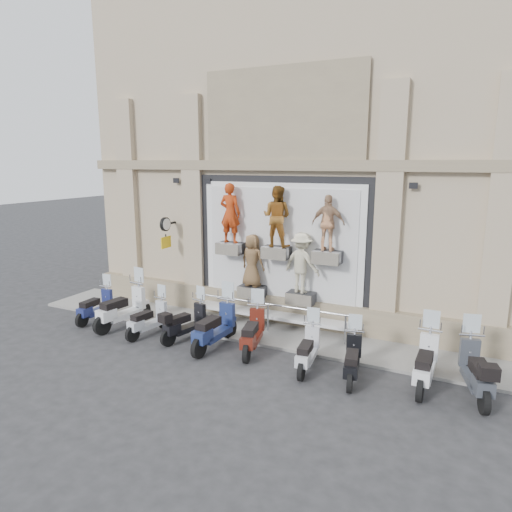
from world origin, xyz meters
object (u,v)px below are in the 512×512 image
object	(u,v)px
scooter_h	(353,351)
clock_sign_bracket	(166,229)
scooter_f	(253,324)
scooter_g	(308,342)
scooter_d	(186,315)
scooter_e	(215,318)
scooter_b	(122,300)
scooter_j	(477,360)
guard_rail	(268,318)
scooter_i	(426,353)
scooter_c	(148,312)
scooter_a	(96,300)

from	to	relation	value
scooter_h	clock_sign_bracket	bearing A→B (deg)	151.70
scooter_f	scooter_g	bearing A→B (deg)	-25.73
scooter_d	scooter_e	world-z (taller)	scooter_e
clock_sign_bracket	scooter_b	distance (m)	2.73
scooter_j	scooter_e	bearing A→B (deg)	167.36
guard_rail	scooter_e	xyz separation A→B (m)	(-0.85, -1.58, 0.38)
scooter_e	scooter_i	distance (m)	5.35
scooter_e	scooter_h	bearing A→B (deg)	-0.57
scooter_b	scooter_c	size ratio (longest dim) A/B	1.25
scooter_e	scooter_i	world-z (taller)	scooter_e
clock_sign_bracket	scooter_g	xyz separation A→B (m)	(5.74, -2.20, -2.11)
scooter_i	scooter_g	bearing A→B (deg)	-172.71
scooter_h	scooter_i	world-z (taller)	scooter_i
clock_sign_bracket	scooter_h	bearing A→B (deg)	-18.26
guard_rail	scooter_g	bearing A→B (deg)	-43.33
scooter_c	scooter_f	world-z (taller)	scooter_f
scooter_e	scooter_h	xyz separation A→B (m)	(3.79, -0.21, -0.15)
scooter_f	scooter_b	bearing A→B (deg)	167.03
clock_sign_bracket	scooter_f	xyz separation A→B (m)	(4.08, -1.85, -2.02)
clock_sign_bracket	scooter_b	world-z (taller)	clock_sign_bracket
scooter_a	scooter_i	size ratio (longest dim) A/B	0.87
scooter_j	guard_rail	bearing A→B (deg)	151.45
scooter_d	scooter_f	bearing A→B (deg)	16.19
guard_rail	scooter_e	bearing A→B (deg)	-118.25
scooter_f	scooter_i	xyz separation A→B (m)	(4.31, -0.05, 0.02)
scooter_b	scooter_i	size ratio (longest dim) A/B	1.08
clock_sign_bracket	scooter_g	distance (m)	6.50
scooter_b	scooter_g	world-z (taller)	scooter_b
scooter_c	scooter_j	size ratio (longest dim) A/B	0.85
guard_rail	scooter_e	distance (m)	1.84
scooter_c	scooter_f	size ratio (longest dim) A/B	0.89
clock_sign_bracket	scooter_j	distance (m)	9.79
scooter_g	scooter_f	bearing A→B (deg)	161.33
scooter_j	scooter_i	bearing A→B (deg)	167.87
scooter_b	clock_sign_bracket	bearing A→B (deg)	89.16
scooter_a	scooter_g	size ratio (longest dim) A/B	1.00
scooter_f	scooter_d	bearing A→B (deg)	167.76
scooter_f	clock_sign_bracket	bearing A→B (deg)	141.99
scooter_b	scooter_e	size ratio (longest dim) A/B	1.03
guard_rail	clock_sign_bracket	world-z (taller)	clock_sign_bracket
clock_sign_bracket	scooter_a	bearing A→B (deg)	-128.00
scooter_d	scooter_f	xyz separation A→B (m)	(2.07, 0.05, 0.06)
scooter_e	scooter_i	xyz separation A→B (m)	(5.34, 0.15, -0.04)
scooter_e	scooter_f	xyz separation A→B (m)	(1.03, 0.20, -0.07)
scooter_a	scooter_c	bearing A→B (deg)	-8.39
scooter_e	scooter_a	bearing A→B (deg)	179.90
scooter_c	clock_sign_bracket	bearing A→B (deg)	119.98
scooter_c	scooter_i	distance (m)	7.55
scooter_h	scooter_j	distance (m)	2.60
guard_rail	scooter_b	bearing A→B (deg)	-161.14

